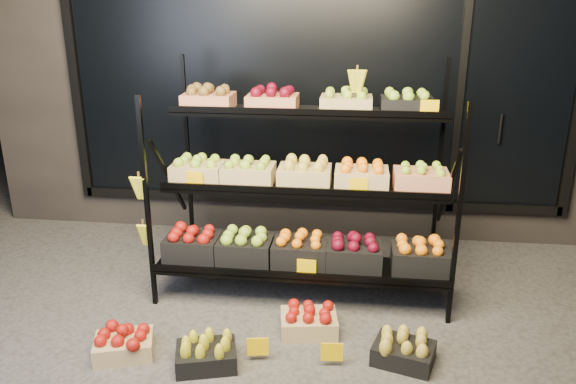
# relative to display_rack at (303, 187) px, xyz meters

# --- Properties ---
(ground) EXTENTS (24.00, 24.00, 0.00)m
(ground) POSITION_rel_display_rack_xyz_m (0.01, -0.60, -0.79)
(ground) COLOR #514F4C
(ground) RESTS_ON ground
(building) EXTENTS (6.00, 2.08, 3.50)m
(building) POSITION_rel_display_rack_xyz_m (0.01, 1.99, 0.96)
(building) COLOR #2D2826
(building) RESTS_ON ground
(display_rack) EXTENTS (2.18, 1.02, 1.71)m
(display_rack) POSITION_rel_display_rack_xyz_m (0.00, 0.00, 0.00)
(display_rack) COLOR black
(display_rack) RESTS_ON ground
(tag_floor_a) EXTENTS (0.13, 0.01, 0.12)m
(tag_floor_a) POSITION_rel_display_rack_xyz_m (-0.17, -1.00, -0.73)
(tag_floor_a) COLOR #EEB900
(tag_floor_a) RESTS_ON ground
(tag_floor_b) EXTENTS (0.13, 0.01, 0.12)m
(tag_floor_b) POSITION_rel_display_rack_xyz_m (0.28, -1.00, -0.73)
(tag_floor_b) COLOR #EEB900
(tag_floor_b) RESTS_ON ground
(floor_crate_left) EXTENTS (0.41, 0.35, 0.18)m
(floor_crate_left) POSITION_rel_display_rack_xyz_m (-0.99, -1.04, -0.70)
(floor_crate_left) COLOR tan
(floor_crate_left) RESTS_ON ground
(floor_crate_midleft) EXTENTS (0.41, 0.34, 0.19)m
(floor_crate_midleft) POSITION_rel_display_rack_xyz_m (-0.46, -1.08, -0.70)
(floor_crate_midleft) COLOR black
(floor_crate_midleft) RESTS_ON ground
(floor_crate_midright) EXTENTS (0.40, 0.32, 0.19)m
(floor_crate_midright) POSITION_rel_display_rack_xyz_m (0.11, -0.65, -0.70)
(floor_crate_midright) COLOR tan
(floor_crate_midright) RESTS_ON ground
(floor_crate_right) EXTENTS (0.41, 0.35, 0.18)m
(floor_crate_right) POSITION_rel_display_rack_xyz_m (0.70, -0.90, -0.70)
(floor_crate_right) COLOR black
(floor_crate_right) RESTS_ON ground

